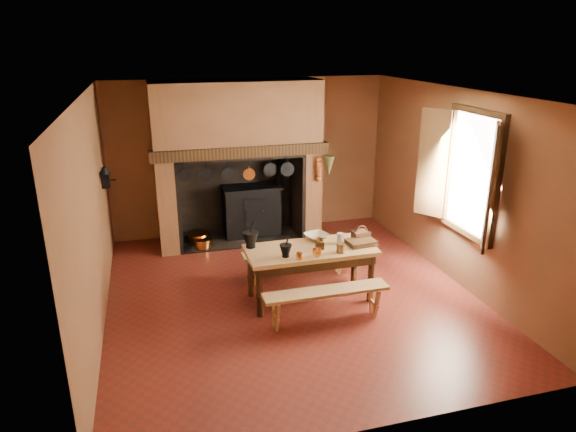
{
  "coord_description": "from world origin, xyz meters",
  "views": [
    {
      "loc": [
        -1.78,
        -6.27,
        3.45
      ],
      "look_at": [
        0.05,
        0.3,
        1.08
      ],
      "focal_mm": 32.0,
      "sensor_mm": 36.0,
      "label": 1
    }
  ],
  "objects_px": {
    "work_table": "(310,256)",
    "wicker_basket": "(361,235)",
    "bench_front": "(326,298)",
    "coffee_grinder": "(320,245)",
    "mixing_bowl": "(316,236)",
    "iron_range": "(252,210)"
  },
  "relations": [
    {
      "from": "work_table",
      "to": "bench_front",
      "type": "bearing_deg",
      "value": -90.0
    },
    {
      "from": "bench_front",
      "to": "wicker_basket",
      "type": "distance_m",
      "value": 1.19
    },
    {
      "from": "bench_front",
      "to": "work_table",
      "type": "bearing_deg",
      "value": 90.0
    },
    {
      "from": "bench_front",
      "to": "mixing_bowl",
      "type": "height_order",
      "value": "mixing_bowl"
    },
    {
      "from": "iron_range",
      "to": "wicker_basket",
      "type": "bearing_deg",
      "value": -67.34
    },
    {
      "from": "coffee_grinder",
      "to": "wicker_basket",
      "type": "height_order",
      "value": "wicker_basket"
    },
    {
      "from": "mixing_bowl",
      "to": "bench_front",
      "type": "bearing_deg",
      "value": -100.71
    },
    {
      "from": "bench_front",
      "to": "wicker_basket",
      "type": "height_order",
      "value": "wicker_basket"
    },
    {
      "from": "mixing_bowl",
      "to": "wicker_basket",
      "type": "distance_m",
      "value": 0.62
    },
    {
      "from": "wicker_basket",
      "to": "bench_front",
      "type": "bearing_deg",
      "value": -139.97
    },
    {
      "from": "mixing_bowl",
      "to": "wicker_basket",
      "type": "relative_size",
      "value": 1.32
    },
    {
      "from": "work_table",
      "to": "wicker_basket",
      "type": "height_order",
      "value": "wicker_basket"
    },
    {
      "from": "wicker_basket",
      "to": "work_table",
      "type": "bearing_deg",
      "value": -176.73
    },
    {
      "from": "work_table",
      "to": "bench_front",
      "type": "xyz_separation_m",
      "value": [
        -0.0,
        -0.66,
        -0.3
      ]
    },
    {
      "from": "coffee_grinder",
      "to": "wicker_basket",
      "type": "relative_size",
      "value": 0.68
    },
    {
      "from": "bench_front",
      "to": "coffee_grinder",
      "type": "xyz_separation_m",
      "value": [
        0.11,
        0.6,
        0.48
      ]
    },
    {
      "from": "work_table",
      "to": "coffee_grinder",
      "type": "distance_m",
      "value": 0.22
    },
    {
      "from": "work_table",
      "to": "wicker_basket",
      "type": "xyz_separation_m",
      "value": [
        0.77,
        0.11,
        0.19
      ]
    },
    {
      "from": "work_table",
      "to": "mixing_bowl",
      "type": "distance_m",
      "value": 0.38
    },
    {
      "from": "bench_front",
      "to": "coffee_grinder",
      "type": "bearing_deg",
      "value": 79.37
    },
    {
      "from": "coffee_grinder",
      "to": "wicker_basket",
      "type": "bearing_deg",
      "value": 24.75
    },
    {
      "from": "coffee_grinder",
      "to": "mixing_bowl",
      "type": "distance_m",
      "value": 0.37
    }
  ]
}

